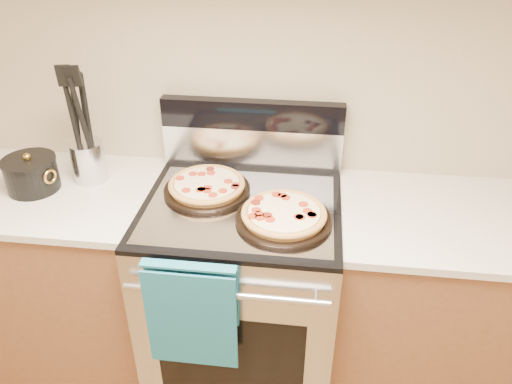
# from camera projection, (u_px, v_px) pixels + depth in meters

# --- Properties ---
(wall_back) EXTENTS (4.00, 0.00, 4.00)m
(wall_back) POSITION_uv_depth(u_px,v_px,m) (253.00, 66.00, 1.99)
(wall_back) COLOR tan
(wall_back) RESTS_ON ground
(range_body) EXTENTS (0.76, 0.68, 0.90)m
(range_body) POSITION_uv_depth(u_px,v_px,m) (243.00, 295.00, 2.16)
(range_body) COLOR #B7B7BC
(range_body) RESTS_ON ground
(oven_window) EXTENTS (0.56, 0.01, 0.40)m
(oven_window) POSITION_uv_depth(u_px,v_px,m) (230.00, 356.00, 1.88)
(oven_window) COLOR black
(oven_window) RESTS_ON range_body
(cooktop) EXTENTS (0.76, 0.68, 0.02)m
(cooktop) POSITION_uv_depth(u_px,v_px,m) (242.00, 206.00, 1.92)
(cooktop) COLOR black
(cooktop) RESTS_ON range_body
(backsplash_lower) EXTENTS (0.76, 0.06, 0.18)m
(backsplash_lower) POSITION_uv_depth(u_px,v_px,m) (252.00, 147.00, 2.13)
(backsplash_lower) COLOR silver
(backsplash_lower) RESTS_ON cooktop
(backsplash_upper) EXTENTS (0.76, 0.06, 0.12)m
(backsplash_upper) POSITION_uv_depth(u_px,v_px,m) (252.00, 115.00, 2.05)
(backsplash_upper) COLOR black
(backsplash_upper) RESTS_ON backsplash_lower
(oven_handle) EXTENTS (0.70, 0.03, 0.03)m
(oven_handle) POSITION_uv_depth(u_px,v_px,m) (225.00, 295.00, 1.66)
(oven_handle) COLOR silver
(oven_handle) RESTS_ON range_body
(dish_towel) EXTENTS (0.32, 0.05, 0.42)m
(dish_towel) POSITION_uv_depth(u_px,v_px,m) (192.00, 313.00, 1.73)
(dish_towel) COLOR teal
(dish_towel) RESTS_ON oven_handle
(foil_sheet) EXTENTS (0.70, 0.55, 0.01)m
(foil_sheet) POSITION_uv_depth(u_px,v_px,m) (240.00, 208.00, 1.89)
(foil_sheet) COLOR gray
(foil_sheet) RESTS_ON cooktop
(cabinet_left) EXTENTS (1.00, 0.62, 0.88)m
(cabinet_left) POSITION_uv_depth(u_px,v_px,m) (55.00, 275.00, 2.29)
(cabinet_left) COLOR brown
(cabinet_left) RESTS_ON ground
(countertop_left) EXTENTS (1.02, 0.64, 0.03)m
(countertop_left) POSITION_uv_depth(u_px,v_px,m) (31.00, 191.00, 2.05)
(countertop_left) COLOR beige
(countertop_left) RESTS_ON cabinet_left
(cabinet_right) EXTENTS (1.00, 0.62, 0.88)m
(cabinet_right) POSITION_uv_depth(u_px,v_px,m) (451.00, 310.00, 2.10)
(cabinet_right) COLOR brown
(cabinet_right) RESTS_ON ground
(countertop_right) EXTENTS (1.02, 0.64, 0.03)m
(countertop_right) POSITION_uv_depth(u_px,v_px,m) (476.00, 221.00, 1.86)
(countertop_right) COLOR beige
(countertop_right) RESTS_ON cabinet_right
(pepperoni_pizza_back) EXTENTS (0.42, 0.42, 0.05)m
(pepperoni_pizza_back) POSITION_uv_depth(u_px,v_px,m) (207.00, 186.00, 1.97)
(pepperoni_pizza_back) COLOR #AD7B35
(pepperoni_pizza_back) RESTS_ON foil_sheet
(pepperoni_pizza_front) EXTENTS (0.40, 0.40, 0.05)m
(pepperoni_pizza_front) POSITION_uv_depth(u_px,v_px,m) (284.00, 216.00, 1.80)
(pepperoni_pizza_front) COLOR #AD7B35
(pepperoni_pizza_front) RESTS_ON foil_sheet
(utensil_crock) EXTENTS (0.15, 0.15, 0.17)m
(utensil_crock) POSITION_uv_depth(u_px,v_px,m) (89.00, 161.00, 2.05)
(utensil_crock) COLOR silver
(utensil_crock) RESTS_ON countertop_left
(saucepan) EXTENTS (0.26, 0.26, 0.12)m
(saucepan) POSITION_uv_depth(u_px,v_px,m) (32.00, 175.00, 2.00)
(saucepan) COLOR black
(saucepan) RESTS_ON countertop_left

